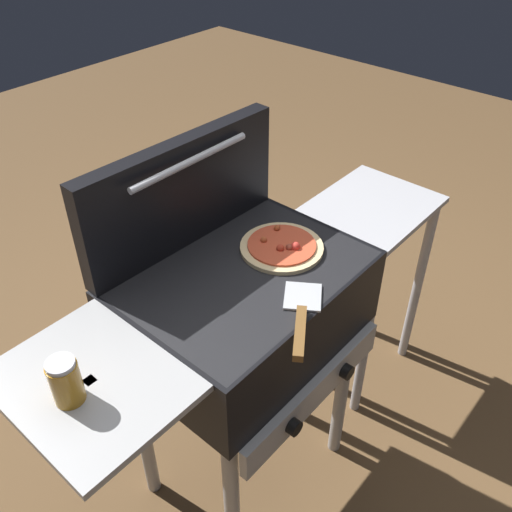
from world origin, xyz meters
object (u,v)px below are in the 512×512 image
pizza_pepperoni (282,247)px  sauce_jar (65,381)px  grill (242,315)px  prep_table (364,257)px  spatula (301,317)px

pizza_pepperoni → sauce_jar: size_ratio=2.13×
grill → pizza_pepperoni: 0.22m
grill → sauce_jar: bearing=-179.4°
grill → prep_table: (0.67, 0.00, -0.20)m
sauce_jar → spatula: sauce_jar is taller
grill → pizza_pepperoni: bearing=-4.4°
prep_table → spatula: bearing=-162.5°
grill → sauce_jar: (-0.52, -0.01, 0.20)m
pizza_pepperoni → prep_table: bearing=1.8°
spatula → prep_table: size_ratio=0.31×
grill → prep_table: 0.70m
grill → spatula: 0.27m
sauce_jar → grill: bearing=0.6°
sauce_jar → prep_table: size_ratio=0.14×
spatula → sauce_jar: bearing=156.4°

